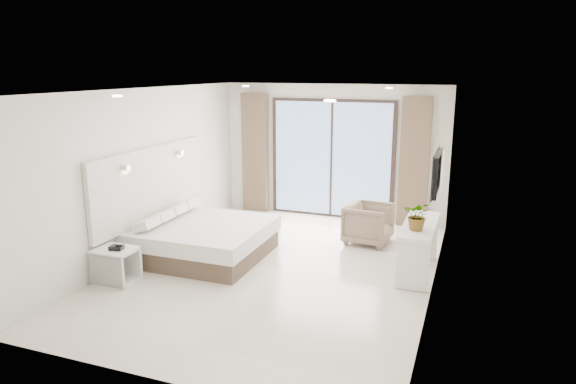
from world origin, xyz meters
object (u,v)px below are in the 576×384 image
at_px(nightstand, 116,266).
at_px(console_desk, 419,238).
at_px(armchair, 369,222).
at_px(bed, 203,239).

distance_m(nightstand, console_desk, 4.42).
relative_size(console_desk, armchair, 1.93).
bearing_deg(armchair, nightstand, 139.40).
bearing_deg(console_desk, armchair, 131.45).
xyz_separation_m(bed, nightstand, (-0.64, -1.36, -0.03)).
relative_size(bed, nightstand, 3.54).
bearing_deg(nightstand, bed, 64.88).
relative_size(bed, armchair, 2.55).
height_order(bed, nightstand, bed).
bearing_deg(armchair, bed, 128.79).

